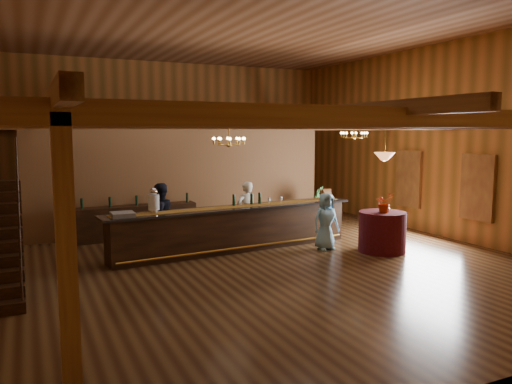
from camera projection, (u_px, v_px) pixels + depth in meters
name	position (u px, v px, depth m)	size (l,w,h in m)	color
floor	(247.00, 255.00, 12.26)	(14.00, 14.00, 0.00)	brown
ceiling	(246.00, 24.00, 11.61)	(14.00, 14.00, 0.00)	#8E5B39
wall_back	(169.00, 139.00, 18.24)	(12.00, 0.10, 5.50)	#B0692F
wall_front	(497.00, 154.00, 5.63)	(12.00, 0.10, 5.50)	#B0692F
wall_right	(436.00, 141.00, 14.44)	(0.10, 14.00, 5.50)	#B0692F
beam_grid	(238.00, 122.00, 12.33)	(11.90, 13.90, 0.39)	#A07138
support_posts	(255.00, 192.00, 11.62)	(9.20, 10.20, 3.20)	#A07138
partition_wall	(185.00, 180.00, 15.02)	(9.00, 0.18, 3.10)	brown
window_right_front	(478.00, 187.00, 13.13)	(0.12, 1.05, 1.75)	white
window_right_back	(409.00, 179.00, 15.47)	(0.12, 1.05, 1.75)	white
backroom_boxes	(174.00, 205.00, 17.03)	(4.10, 0.60, 1.10)	#3B1F0E
tasting_bar	(235.00, 228.00, 12.66)	(6.76, 1.43, 1.13)	#3B1F0E
beverage_dispenser	(154.00, 201.00, 11.57)	(0.26, 0.26, 0.60)	silver
glass_rack_tray	(123.00, 214.00, 11.13)	(0.50, 0.50, 0.10)	gray
raffle_drum	(325.00, 193.00, 13.93)	(0.34, 0.24, 0.30)	#9C6D3E
bar_bottle_0	(234.00, 200.00, 12.71)	(0.07, 0.07, 0.30)	black
bar_bottle_1	(252.00, 199.00, 12.96)	(0.07, 0.07, 0.30)	black
bar_bottle_2	(260.00, 198.00, 13.08)	(0.07, 0.07, 0.30)	black
backbar_shelf	(137.00, 222.00, 14.13)	(3.35, 0.52, 0.94)	#3B1F0E
round_table	(382.00, 232.00, 12.53)	(1.17, 1.17, 1.01)	#480D1B
chandelier_left	(229.00, 141.00, 12.05)	(0.80, 0.80, 0.57)	#B57F2B
chandelier_right	(354.00, 135.00, 14.95)	(0.80, 0.80, 0.44)	#B57F2B
pendant_lamp	(384.00, 156.00, 12.30)	(0.52, 0.52, 0.90)	#B57F2B
bartender	(246.00, 212.00, 13.64)	(0.61, 0.40, 1.66)	white
staff_second	(160.00, 217.00, 12.69)	(0.83, 0.65, 1.71)	black
guest	(326.00, 221.00, 12.74)	(0.72, 0.47, 1.46)	#83C6EB
floor_plant	(314.00, 206.00, 15.97)	(0.71, 0.57, 1.29)	#397937
table_flowers	(384.00, 203.00, 12.35)	(0.45, 0.39, 0.50)	#AB2B04
table_vase	(386.00, 205.00, 12.45)	(0.17, 0.17, 0.33)	#B57F2B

